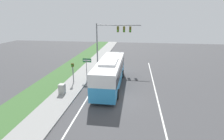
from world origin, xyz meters
The scene contains 10 objects.
ground_plane centered at (0.00, 0.00, 0.00)m, with size 80.00×80.00×0.00m, color #424244.
sidewalk centered at (-6.20, 0.00, 0.06)m, with size 2.80×80.00×0.12m.
grass_verge centered at (-9.40, 0.00, 0.05)m, with size 3.60×80.00×0.10m.
lane_divider_near centered at (-3.60, 0.00, 0.00)m, with size 0.14×30.00×0.01m.
lane_divider_far centered at (3.60, 0.00, 0.00)m, with size 0.14×30.00×0.01m.
bus centered at (-1.72, 3.35, 1.85)m, with size 2.73×10.52×3.41m.
signal_gantry centered at (-2.70, 11.56, 5.19)m, with size 7.03×0.41×7.04m.
pedestrian_signal centered at (-6.41, 3.67, 1.81)m, with size 0.28×0.34×2.62m.
street_sign centered at (-5.03, 5.11, 2.07)m, with size 1.13×0.08×2.97m.
utility_cabinet centered at (-6.51, 0.36, 0.65)m, with size 0.62×0.62×1.05m.
Camera 1 is at (1.20, -16.08, 8.16)m, focal length 28.00 mm.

